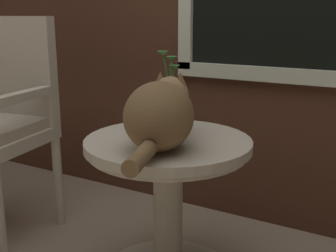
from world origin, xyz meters
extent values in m
cube|color=beige|center=(0.31, 0.85, 0.76)|extent=(0.95, 0.03, 0.07)
cylinder|color=#B2A893|center=(0.16, 0.18, 0.29)|extent=(0.11, 0.11, 0.53)
cylinder|color=#B2A893|center=(0.16, 0.18, 0.57)|extent=(0.62, 0.62, 0.03)
torus|color=#B2A893|center=(0.16, 0.18, 0.55)|extent=(0.60, 0.60, 0.02)
cylinder|color=#B2A893|center=(-0.56, 0.32, 0.23)|extent=(0.04, 0.04, 0.46)
cube|color=#B2A893|center=(-0.79, 0.28, 0.77)|extent=(0.51, 0.14, 0.51)
cube|color=#B2A893|center=(-0.53, 0.12, 0.70)|extent=(0.11, 0.42, 0.04)
ellipsoid|color=brown|center=(0.20, 0.05, 0.71)|extent=(0.31, 0.34, 0.24)
sphere|color=olive|center=(0.15, 0.22, 0.75)|extent=(0.14, 0.14, 0.14)
cone|color=brown|center=(0.18, 0.23, 0.81)|extent=(0.04, 0.04, 0.05)
cone|color=brown|center=(0.11, 0.21, 0.81)|extent=(0.04, 0.04, 0.05)
cylinder|color=brown|center=(0.26, -0.14, 0.64)|extent=(0.12, 0.26, 0.05)
cylinder|color=gray|center=(0.10, 0.30, 0.60)|extent=(0.08, 0.08, 0.01)
ellipsoid|color=gray|center=(0.10, 0.30, 0.67)|extent=(0.13, 0.13, 0.13)
cylinder|color=gray|center=(0.10, 0.30, 0.74)|extent=(0.07, 0.07, 0.04)
torus|color=gray|center=(0.10, 0.30, 0.76)|extent=(0.09, 0.09, 0.02)
cylinder|color=#387533|center=(0.10, 0.32, 0.80)|extent=(0.01, 0.04, 0.08)
cone|color=#387533|center=(0.10, 0.33, 0.84)|extent=(0.04, 0.04, 0.02)
cylinder|color=#387533|center=(0.09, 0.33, 0.81)|extent=(0.03, 0.05, 0.11)
cone|color=#387533|center=(0.08, 0.35, 0.87)|extent=(0.04, 0.04, 0.02)
cylinder|color=#387533|center=(0.09, 0.29, 0.83)|extent=(0.02, 0.04, 0.14)
cone|color=#387533|center=(0.08, 0.27, 0.90)|extent=(0.04, 0.04, 0.02)
camera|label=1|loc=(0.94, -1.17, 1.04)|focal=46.76mm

